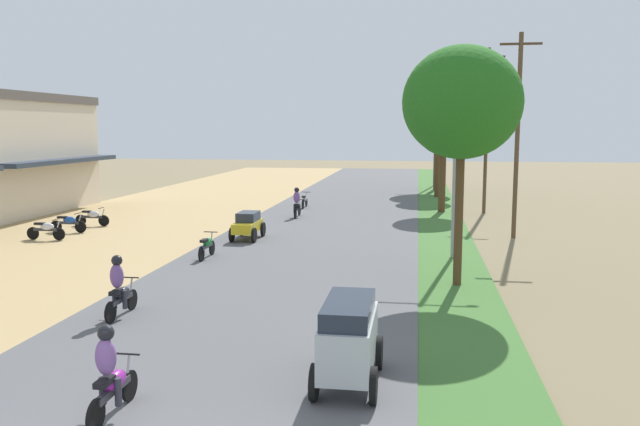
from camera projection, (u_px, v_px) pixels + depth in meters
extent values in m
cube|color=#2D3847|center=(63.00, 161.00, 36.86)|extent=(1.20, 10.60, 0.25)
cylinder|color=black|center=(59.00, 234.00, 28.17)|extent=(0.56, 0.06, 0.56)
cylinder|color=black|center=(33.00, 233.00, 28.35)|extent=(0.56, 0.06, 0.56)
cube|color=#333338|center=(46.00, 230.00, 28.24)|extent=(1.12, 0.12, 0.12)
ellipsoid|color=silver|center=(47.00, 227.00, 28.21)|extent=(0.64, 0.28, 0.32)
cube|color=black|center=(39.00, 224.00, 28.25)|extent=(0.44, 0.20, 0.10)
cylinder|color=#A5A8AD|center=(57.00, 228.00, 28.14)|extent=(0.26, 0.05, 0.68)
cylinder|color=black|center=(56.00, 220.00, 28.10)|extent=(0.04, 0.54, 0.04)
cylinder|color=black|center=(81.00, 227.00, 30.18)|extent=(0.56, 0.06, 0.56)
cylinder|color=black|center=(56.00, 226.00, 30.36)|extent=(0.56, 0.06, 0.56)
cube|color=#333338|center=(68.00, 223.00, 30.25)|extent=(1.12, 0.12, 0.12)
ellipsoid|color=#1E4CA5|center=(70.00, 220.00, 30.22)|extent=(0.64, 0.28, 0.32)
cube|color=black|center=(62.00, 217.00, 30.25)|extent=(0.44, 0.20, 0.10)
cylinder|color=#A5A8AD|center=(79.00, 221.00, 30.15)|extent=(0.26, 0.05, 0.68)
cylinder|color=black|center=(78.00, 213.00, 30.11)|extent=(0.04, 0.54, 0.04)
cylinder|color=black|center=(104.00, 221.00, 32.21)|extent=(0.56, 0.06, 0.56)
cylinder|color=black|center=(81.00, 220.00, 32.39)|extent=(0.56, 0.06, 0.56)
cube|color=#333338|center=(92.00, 217.00, 32.27)|extent=(1.12, 0.12, 0.12)
ellipsoid|color=silver|center=(93.00, 214.00, 32.24)|extent=(0.64, 0.28, 0.32)
cube|color=black|center=(87.00, 212.00, 32.28)|extent=(0.44, 0.20, 0.10)
cylinder|color=#A5A8AD|center=(102.00, 215.00, 32.18)|extent=(0.26, 0.05, 0.68)
cylinder|color=black|center=(101.00, 208.00, 32.14)|extent=(0.04, 0.54, 0.04)
cylinder|color=#4C351E|center=(459.00, 210.00, 19.95)|extent=(0.27, 0.27, 4.73)
ellipsoid|color=#22641B|center=(462.00, 102.00, 19.51)|extent=(3.63, 3.63, 3.45)
cylinder|color=#4C351E|center=(442.00, 176.00, 37.46)|extent=(0.41, 0.41, 4.20)
ellipsoid|color=#265C1E|center=(444.00, 122.00, 37.04)|extent=(3.36, 3.36, 3.85)
cylinder|color=#4C351E|center=(437.00, 164.00, 45.64)|extent=(0.37, 0.37, 4.67)
ellipsoid|color=#195F25|center=(439.00, 118.00, 45.21)|extent=(3.45, 3.45, 3.33)
cylinder|color=#4C351E|center=(436.00, 153.00, 50.91)|extent=(0.39, 0.39, 5.78)
ellipsoid|color=#1B5C21|center=(438.00, 100.00, 50.35)|extent=(4.11, 4.11, 4.65)
cylinder|color=gray|center=(455.00, 166.00, 24.09)|extent=(0.16, 0.16, 7.00)
cylinder|color=gray|center=(438.00, 75.00, 23.75)|extent=(1.40, 0.08, 0.08)
ellipsoid|color=silver|center=(419.00, 77.00, 23.86)|extent=(0.36, 0.20, 0.14)
cylinder|color=gray|center=(477.00, 74.00, 23.54)|extent=(1.40, 0.08, 0.08)
ellipsoid|color=silver|center=(497.00, 76.00, 23.45)|extent=(0.36, 0.20, 0.14)
cylinder|color=gray|center=(435.00, 140.00, 53.96)|extent=(0.16, 0.16, 7.83)
cylinder|color=gray|center=(427.00, 94.00, 53.56)|extent=(1.40, 0.08, 0.08)
ellipsoid|color=silver|center=(419.00, 95.00, 53.68)|extent=(0.36, 0.20, 0.14)
cylinder|color=gray|center=(444.00, 94.00, 53.35)|extent=(1.40, 0.08, 0.08)
ellipsoid|color=silver|center=(453.00, 95.00, 53.26)|extent=(0.36, 0.20, 0.14)
cylinder|color=brown|center=(517.00, 137.00, 28.60)|extent=(0.20, 0.20, 9.11)
cube|color=#473323|center=(521.00, 44.00, 28.07)|extent=(1.80, 0.10, 0.10)
cylinder|color=brown|center=(486.00, 132.00, 36.92)|extent=(0.20, 0.20, 9.46)
cube|color=#473323|center=(489.00, 57.00, 36.36)|extent=(1.80, 0.10, 0.10)
cube|color=#B7BCC1|center=(349.00, 341.00, 12.28)|extent=(0.95, 2.40, 0.95)
cube|color=#232B38|center=(349.00, 309.00, 12.10)|extent=(0.87, 2.00, 0.35)
cylinder|color=black|center=(374.00, 386.00, 11.42)|extent=(0.12, 0.68, 0.68)
cylinder|color=black|center=(314.00, 382.00, 11.58)|extent=(0.12, 0.68, 0.68)
cylinder|color=black|center=(379.00, 352.00, 13.11)|extent=(0.12, 0.68, 0.68)
cylinder|color=black|center=(328.00, 350.00, 13.27)|extent=(0.12, 0.68, 0.68)
cube|color=gold|center=(248.00, 226.00, 28.35)|extent=(0.88, 2.25, 0.44)
cube|color=#232B38|center=(248.00, 216.00, 28.39)|extent=(0.81, 1.30, 0.40)
cylinder|color=black|center=(242.00, 229.00, 29.25)|extent=(0.11, 0.64, 0.64)
cylinder|color=black|center=(263.00, 229.00, 29.10)|extent=(0.11, 0.64, 0.64)
cylinder|color=black|center=(232.00, 235.00, 27.66)|extent=(0.11, 0.64, 0.64)
cylinder|color=black|center=(254.00, 235.00, 27.52)|extent=(0.11, 0.64, 0.64)
cylinder|color=black|center=(130.00, 386.00, 11.57)|extent=(0.06, 0.56, 0.56)
cylinder|color=black|center=(96.00, 416.00, 10.35)|extent=(0.06, 0.56, 0.56)
cube|color=#333338|center=(113.00, 390.00, 10.94)|extent=(0.12, 1.12, 0.12)
ellipsoid|color=#8C1E8C|center=(115.00, 380.00, 11.00)|extent=(0.28, 0.64, 0.32)
cube|color=black|center=(105.00, 382.00, 10.63)|extent=(0.20, 0.44, 0.10)
cylinder|color=#A5A8AD|center=(127.00, 373.00, 11.48)|extent=(0.05, 0.26, 0.68)
cylinder|color=black|center=(125.00, 354.00, 11.37)|extent=(0.54, 0.04, 0.04)
ellipsoid|color=#724C8C|center=(106.00, 357.00, 10.66)|extent=(0.36, 0.28, 0.64)
sphere|color=black|center=(106.00, 333.00, 10.64)|extent=(0.28, 0.28, 0.28)
cylinder|color=#2D2D38|center=(103.00, 391.00, 10.86)|extent=(0.12, 0.12, 0.48)
cylinder|color=#2D2D38|center=(118.00, 392.00, 10.82)|extent=(0.12, 0.12, 0.48)
cylinder|color=black|center=(132.00, 300.00, 17.36)|extent=(0.06, 0.56, 0.56)
cylinder|color=black|center=(110.00, 313.00, 16.15)|extent=(0.06, 0.56, 0.56)
cube|color=#333338|center=(121.00, 299.00, 16.73)|extent=(0.12, 1.12, 0.12)
ellipsoid|color=black|center=(123.00, 293.00, 16.79)|extent=(0.28, 0.64, 0.32)
cube|color=black|center=(116.00, 292.00, 16.42)|extent=(0.20, 0.44, 0.10)
cylinder|color=#A5A8AD|center=(131.00, 290.00, 17.27)|extent=(0.05, 0.26, 0.68)
cylinder|color=black|center=(129.00, 277.00, 17.16)|extent=(0.54, 0.04, 0.04)
ellipsoid|color=#724C8C|center=(117.00, 276.00, 16.45)|extent=(0.36, 0.28, 0.64)
sphere|color=black|center=(117.00, 260.00, 16.44)|extent=(0.28, 0.28, 0.28)
cylinder|color=#2D2D38|center=(115.00, 299.00, 16.65)|extent=(0.12, 0.12, 0.48)
cylinder|color=#2D2D38|center=(125.00, 300.00, 16.61)|extent=(0.12, 0.12, 0.48)
cylinder|color=black|center=(212.00, 248.00, 24.84)|extent=(0.06, 0.56, 0.56)
cylinder|color=black|center=(201.00, 254.00, 23.62)|extent=(0.06, 0.56, 0.56)
cube|color=#333338|center=(207.00, 246.00, 24.21)|extent=(0.12, 1.12, 0.12)
ellipsoid|color=#14722D|center=(207.00, 242.00, 24.27)|extent=(0.28, 0.64, 0.32)
cube|color=black|center=(204.00, 241.00, 23.90)|extent=(0.20, 0.44, 0.10)
cylinder|color=#A5A8AD|center=(211.00, 241.00, 24.75)|extent=(0.05, 0.26, 0.68)
cylinder|color=black|center=(211.00, 232.00, 24.64)|extent=(0.54, 0.04, 0.04)
cylinder|color=black|center=(299.00, 211.00, 35.95)|extent=(0.06, 0.56, 0.56)
cylinder|color=black|center=(295.00, 213.00, 34.73)|extent=(0.06, 0.56, 0.56)
cube|color=#333338|center=(297.00, 209.00, 35.32)|extent=(0.12, 1.12, 0.12)
ellipsoid|color=black|center=(298.00, 206.00, 35.38)|extent=(0.28, 0.64, 0.32)
cube|color=black|center=(296.00, 205.00, 35.01)|extent=(0.20, 0.44, 0.10)
cylinder|color=#A5A8AD|center=(299.00, 206.00, 35.86)|extent=(0.05, 0.26, 0.68)
cylinder|color=black|center=(299.00, 199.00, 35.75)|extent=(0.54, 0.04, 0.04)
ellipsoid|color=#724C8C|center=(297.00, 197.00, 35.04)|extent=(0.36, 0.28, 0.64)
sphere|color=black|center=(297.00, 190.00, 35.02)|extent=(0.28, 0.28, 0.28)
cylinder|color=#2D2D38|center=(294.00, 209.00, 35.24)|extent=(0.12, 0.12, 0.48)
cylinder|color=#2D2D38|center=(300.00, 209.00, 35.20)|extent=(0.12, 0.12, 0.48)
cylinder|color=black|center=(306.00, 202.00, 40.06)|extent=(0.06, 0.56, 0.56)
cylinder|color=black|center=(303.00, 204.00, 38.84)|extent=(0.06, 0.56, 0.56)
cube|color=#333338|center=(305.00, 200.00, 39.43)|extent=(0.12, 1.12, 0.12)
ellipsoid|color=silver|center=(305.00, 198.00, 39.49)|extent=(0.28, 0.64, 0.32)
cube|color=black|center=(304.00, 197.00, 39.12)|extent=(0.20, 0.44, 0.10)
cylinder|color=#A5A8AD|center=(306.00, 198.00, 39.96)|extent=(0.05, 0.26, 0.68)
cylinder|color=black|center=(306.00, 192.00, 39.86)|extent=(0.54, 0.04, 0.04)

